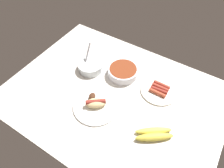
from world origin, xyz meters
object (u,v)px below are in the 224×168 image
object	(u,v)px
bowl_coleslaw	(91,66)
plate_hotdog_assembled	(96,104)
bowl_chili	(123,71)
banana_bunch	(154,134)
plate_sausages	(159,90)

from	to	relation	value
bowl_coleslaw	plate_hotdog_assembled	bearing A→B (deg)	131.79
plate_hotdog_assembled	bowl_chili	world-z (taller)	plate_hotdog_assembled
bowl_coleslaw	bowl_chili	world-z (taller)	bowl_coleslaw
banana_bunch	plate_hotdog_assembled	size ratio (longest dim) A/B	0.75
bowl_chili	plate_sausages	xyz separation A→B (cm)	(-24.30, -0.16, -2.00)
plate_sausages	plate_hotdog_assembled	bearing A→B (deg)	48.61
banana_bunch	plate_sausages	bearing A→B (deg)	-71.42
bowl_coleslaw	bowl_chili	bearing A→B (deg)	-161.12
bowl_coleslaw	plate_sausages	size ratio (longest dim) A/B	0.72
bowl_coleslaw	bowl_chili	size ratio (longest dim) A/B	0.84
banana_bunch	bowl_chili	world-z (taller)	bowl_chili
banana_bunch	bowl_chili	bearing A→B (deg)	-39.19
banana_bunch	plate_hotdog_assembled	xyz separation A→B (cm)	(34.06, 0.66, -0.22)
banana_bunch	plate_sausages	size ratio (longest dim) A/B	0.87
banana_bunch	plate_sausages	xyz separation A→B (cm)	(9.24, -27.50, -0.90)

